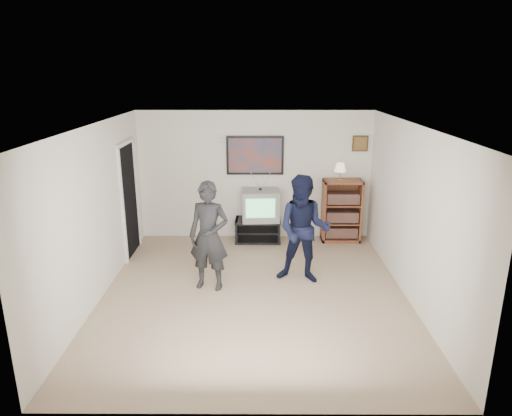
{
  "coord_description": "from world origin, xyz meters",
  "views": [
    {
      "loc": [
        0.05,
        -6.17,
        3.21
      ],
      "look_at": [
        0.03,
        0.65,
        1.15
      ],
      "focal_mm": 32.0,
      "sensor_mm": 36.0,
      "label": 1
    }
  ],
  "objects_px": {
    "media_stand": "(258,230)",
    "person_tall": "(209,236)",
    "crt_television": "(260,205)",
    "bookshelf": "(341,211)",
    "person_short": "(304,230)"
  },
  "relations": [
    {
      "from": "bookshelf",
      "to": "crt_television",
      "type": "bearing_deg",
      "value": -178.18
    },
    {
      "from": "person_tall",
      "to": "person_short",
      "type": "relative_size",
      "value": 0.98
    },
    {
      "from": "person_tall",
      "to": "bookshelf",
      "type": "bearing_deg",
      "value": 53.12
    },
    {
      "from": "crt_television",
      "to": "media_stand",
      "type": "bearing_deg",
      "value": 176.45
    },
    {
      "from": "media_stand",
      "to": "crt_television",
      "type": "height_order",
      "value": "crt_television"
    },
    {
      "from": "media_stand",
      "to": "bookshelf",
      "type": "xyz_separation_m",
      "value": [
        1.62,
        0.05,
        0.39
      ]
    },
    {
      "from": "bookshelf",
      "to": "person_short",
      "type": "relative_size",
      "value": 0.71
    },
    {
      "from": "bookshelf",
      "to": "person_short",
      "type": "bearing_deg",
      "value": -116.75
    },
    {
      "from": "person_tall",
      "to": "person_short",
      "type": "height_order",
      "value": "person_short"
    },
    {
      "from": "crt_television",
      "to": "person_short",
      "type": "bearing_deg",
      "value": -73.04
    },
    {
      "from": "media_stand",
      "to": "bookshelf",
      "type": "relative_size",
      "value": 0.73
    },
    {
      "from": "crt_television",
      "to": "person_tall",
      "type": "height_order",
      "value": "person_tall"
    },
    {
      "from": "bookshelf",
      "to": "person_short",
      "type": "xyz_separation_m",
      "value": [
        -0.91,
        -1.81,
        0.25
      ]
    },
    {
      "from": "crt_television",
      "to": "person_tall",
      "type": "bearing_deg",
      "value": -114.8
    },
    {
      "from": "media_stand",
      "to": "person_tall",
      "type": "xyz_separation_m",
      "value": [
        -0.73,
        -2.0,
        0.62
      ]
    }
  ]
}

